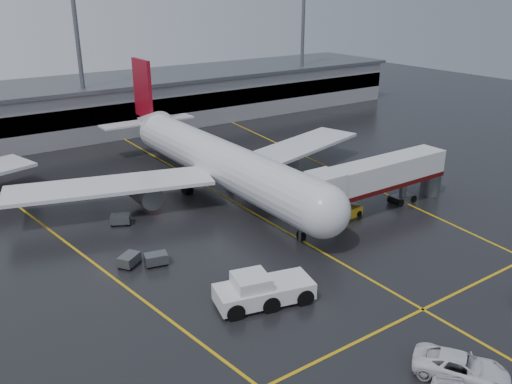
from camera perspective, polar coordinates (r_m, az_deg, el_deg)
ground at (r=58.72m, az=0.49°, el=-2.67°), size 220.00×220.00×0.00m
apron_line_centre at (r=58.72m, az=0.49°, el=-2.66°), size 0.25×90.00×0.02m
apron_line_stop at (r=44.74m, az=17.36°, el=-11.86°), size 60.00×0.25×0.02m
apron_line_left at (r=59.84m, az=-21.24°, el=-3.72°), size 9.99×69.35×0.02m
apron_line_right at (r=76.62m, az=7.18°, el=2.91°), size 7.57×69.64×0.02m
terminal at (r=98.83m, az=-15.97°, el=8.95°), size 122.00×19.00×8.60m
light_mast_mid at (r=90.22m, az=-18.38°, el=14.17°), size 3.00×1.20×25.45m
light_mast_right at (r=111.88m, az=5.00°, el=16.24°), size 3.00×1.20×25.45m
main_airliner at (r=64.91m, az=-4.46°, el=3.57°), size 48.80×45.60×14.10m
jet_bridge at (r=60.57m, az=13.05°, el=1.51°), size 19.90×3.40×6.05m
pushback_tractor at (r=43.00m, az=0.59°, el=-10.49°), size 8.31×4.97×2.78m
belt_loader at (r=59.41m, az=9.70°, el=-2.14°), size 3.54×1.79×2.19m
service_van_a at (r=38.30m, az=21.01°, el=-17.04°), size 5.45×6.54×1.66m
baggage_cart_a at (r=49.51m, az=-10.61°, el=-7.00°), size 2.24×1.71×1.12m
baggage_cart_b at (r=49.85m, az=-13.36°, el=-7.03°), size 2.38×2.21×1.12m
baggage_cart_c at (r=58.43m, az=-14.25°, el=-2.82°), size 2.38×2.10×1.12m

